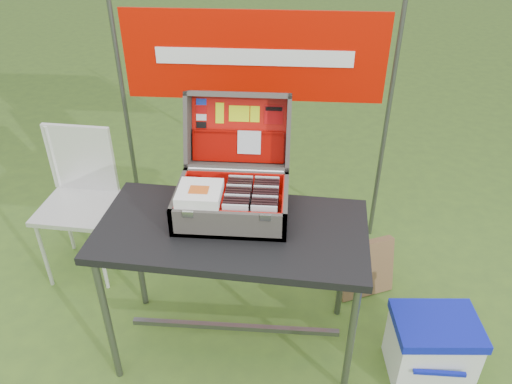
# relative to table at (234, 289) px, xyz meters

# --- Properties ---
(ground) EXTENTS (80.00, 80.00, 0.00)m
(ground) POSITION_rel_table_xyz_m (0.02, -0.03, -0.40)
(ground) COLOR #426125
(ground) RESTS_ON ground
(table) EXTENTS (1.33, 0.73, 0.81)m
(table) POSITION_rel_table_xyz_m (0.00, 0.00, 0.00)
(table) COLOR black
(table) RESTS_ON ground
(table_top) EXTENTS (1.33, 0.73, 0.04)m
(table_top) POSITION_rel_table_xyz_m (0.00, 0.00, 0.38)
(table_top) COLOR black
(table_top) RESTS_ON ground
(table_leg_fl) EXTENTS (0.04, 0.04, 0.77)m
(table_leg_fl) POSITION_rel_table_xyz_m (-0.59, -0.26, -0.02)
(table_leg_fl) COLOR #59595B
(table_leg_fl) RESTS_ON ground
(table_leg_fr) EXTENTS (0.04, 0.04, 0.77)m
(table_leg_fr) POSITION_rel_table_xyz_m (0.59, -0.26, -0.02)
(table_leg_fr) COLOR #59595B
(table_leg_fr) RESTS_ON ground
(table_leg_bl) EXTENTS (0.04, 0.04, 0.77)m
(table_leg_bl) POSITION_rel_table_xyz_m (-0.59, 0.26, -0.02)
(table_leg_bl) COLOR #59595B
(table_leg_bl) RESTS_ON ground
(table_leg_br) EXTENTS (0.04, 0.04, 0.77)m
(table_leg_br) POSITION_rel_table_xyz_m (0.59, 0.26, -0.02)
(table_leg_br) COLOR #59595B
(table_leg_br) RESTS_ON ground
(table_brace) EXTENTS (1.15, 0.03, 0.03)m
(table_brace) POSITION_rel_table_xyz_m (0.00, 0.00, -0.28)
(table_brace) COLOR #59595B
(table_brace) RESTS_ON ground
(suitcase) EXTENTS (0.54, 0.55, 0.49)m
(suitcase) POSITION_rel_table_xyz_m (-0.01, 0.16, 0.65)
(suitcase) COLOR #55524B
(suitcase) RESTS_ON table
(suitcase_base_bottom) EXTENTS (0.54, 0.39, 0.02)m
(suitcase_base_bottom) POSITION_rel_table_xyz_m (-0.01, 0.10, 0.42)
(suitcase_base_bottom) COLOR #55524B
(suitcase_base_bottom) RESTS_ON table_top
(suitcase_base_wall_front) EXTENTS (0.54, 0.02, 0.15)m
(suitcase_base_wall_front) POSITION_rel_table_xyz_m (-0.01, -0.09, 0.48)
(suitcase_base_wall_front) COLOR #55524B
(suitcase_base_wall_front) RESTS_ON table_top
(suitcase_base_wall_back) EXTENTS (0.54, 0.02, 0.15)m
(suitcase_base_wall_back) POSITION_rel_table_xyz_m (-0.01, 0.28, 0.48)
(suitcase_base_wall_back) COLOR #55524B
(suitcase_base_wall_back) RESTS_ON table_top
(suitcase_base_wall_left) EXTENTS (0.02, 0.39, 0.15)m
(suitcase_base_wall_left) POSITION_rel_table_xyz_m (-0.27, 0.10, 0.48)
(suitcase_base_wall_left) COLOR #55524B
(suitcase_base_wall_left) RESTS_ON table_top
(suitcase_base_wall_right) EXTENTS (0.02, 0.39, 0.15)m
(suitcase_base_wall_right) POSITION_rel_table_xyz_m (0.25, 0.10, 0.48)
(suitcase_base_wall_right) COLOR #55524B
(suitcase_base_wall_right) RESTS_ON table_top
(suitcase_liner_floor) EXTENTS (0.50, 0.35, 0.01)m
(suitcase_liner_floor) POSITION_rel_table_xyz_m (-0.01, 0.10, 0.43)
(suitcase_liner_floor) COLOR red
(suitcase_liner_floor) RESTS_ON suitcase_base_bottom
(suitcase_latch_left) EXTENTS (0.05, 0.01, 0.03)m
(suitcase_latch_left) POSITION_rel_table_xyz_m (-0.18, -0.10, 0.54)
(suitcase_latch_left) COLOR silver
(suitcase_latch_left) RESTS_ON suitcase_base_wall_front
(suitcase_latch_right) EXTENTS (0.05, 0.01, 0.03)m
(suitcase_latch_right) POSITION_rel_table_xyz_m (0.17, -0.10, 0.54)
(suitcase_latch_right) COLOR silver
(suitcase_latch_right) RESTS_ON suitcase_base_wall_front
(suitcase_hinge) EXTENTS (0.49, 0.02, 0.02)m
(suitcase_hinge) POSITION_rel_table_xyz_m (-0.01, 0.29, 0.55)
(suitcase_hinge) COLOR silver
(suitcase_hinge) RESTS_ON suitcase_base_wall_back
(suitcase_lid_back) EXTENTS (0.54, 0.14, 0.37)m
(suitcase_lid_back) POSITION_rel_table_xyz_m (-0.01, 0.48, 0.69)
(suitcase_lid_back) COLOR #55524B
(suitcase_lid_back) RESTS_ON suitcase_base_wall_back
(suitcase_lid_rim_far) EXTENTS (0.54, 0.14, 0.07)m
(suitcase_lid_rim_far) POSITION_rel_table_xyz_m (-0.01, 0.48, 0.89)
(suitcase_lid_rim_far) COLOR #55524B
(suitcase_lid_rim_far) RESTS_ON suitcase_lid_back
(suitcase_lid_rim_near) EXTENTS (0.54, 0.14, 0.07)m
(suitcase_lid_rim_near) POSITION_rel_table_xyz_m (-0.01, 0.36, 0.54)
(suitcase_lid_rim_near) COLOR #55524B
(suitcase_lid_rim_near) RESTS_ON suitcase_lid_back
(suitcase_lid_rim_left) EXTENTS (0.02, 0.26, 0.41)m
(suitcase_lid_rim_left) POSITION_rel_table_xyz_m (-0.27, 0.42, 0.71)
(suitcase_lid_rim_left) COLOR #55524B
(suitcase_lid_rim_left) RESTS_ON suitcase_lid_back
(suitcase_lid_rim_right) EXTENTS (0.02, 0.26, 0.41)m
(suitcase_lid_rim_right) POSITION_rel_table_xyz_m (0.25, 0.42, 0.71)
(suitcase_lid_rim_right) COLOR #55524B
(suitcase_lid_rim_right) RESTS_ON suitcase_lid_back
(suitcase_lid_liner) EXTENTS (0.50, 0.12, 0.33)m
(suitcase_lid_liner) POSITION_rel_table_xyz_m (-0.01, 0.47, 0.70)
(suitcase_lid_liner) COLOR red
(suitcase_lid_liner) RESTS_ON suitcase_lid_back
(suitcase_liner_wall_front) EXTENTS (0.50, 0.01, 0.12)m
(suitcase_liner_wall_front) POSITION_rel_table_xyz_m (-0.01, -0.07, 0.49)
(suitcase_liner_wall_front) COLOR red
(suitcase_liner_wall_front) RESTS_ON suitcase_base_bottom
(suitcase_liner_wall_back) EXTENTS (0.50, 0.01, 0.12)m
(suitcase_liner_wall_back) POSITION_rel_table_xyz_m (-0.01, 0.27, 0.49)
(suitcase_liner_wall_back) COLOR red
(suitcase_liner_wall_back) RESTS_ON suitcase_base_bottom
(suitcase_liner_wall_left) EXTENTS (0.01, 0.35, 0.12)m
(suitcase_liner_wall_left) POSITION_rel_table_xyz_m (-0.26, 0.10, 0.49)
(suitcase_liner_wall_left) COLOR red
(suitcase_liner_wall_left) RESTS_ON suitcase_base_bottom
(suitcase_liner_wall_right) EXTENTS (0.01, 0.35, 0.12)m
(suitcase_liner_wall_right) POSITION_rel_table_xyz_m (0.24, 0.10, 0.49)
(suitcase_liner_wall_right) COLOR red
(suitcase_liner_wall_right) RESTS_ON suitcase_base_bottom
(suitcase_lid_pocket) EXTENTS (0.48, 0.08, 0.16)m
(suitcase_lid_pocket) POSITION_rel_table_xyz_m (-0.01, 0.42, 0.62)
(suitcase_lid_pocket) COLOR #890500
(suitcase_lid_pocket) RESTS_ON suitcase_lid_liner
(suitcase_pocket_edge) EXTENTS (0.47, 0.03, 0.03)m
(suitcase_pocket_edge) POSITION_rel_table_xyz_m (-0.01, 0.44, 0.69)
(suitcase_pocket_edge) COLOR #890500
(suitcase_pocket_edge) RESTS_ON suitcase_lid_pocket
(suitcase_pocket_cd) EXTENTS (0.12, 0.05, 0.12)m
(suitcase_pocket_cd) POSITION_rel_table_xyz_m (0.05, 0.41, 0.65)
(suitcase_pocket_cd) COLOR silver
(suitcase_pocket_cd) RESTS_ON suitcase_lid_pocket
(lid_sticker_cc_a) EXTENTS (0.05, 0.01, 0.03)m
(lid_sticker_cc_a) POSITION_rel_table_xyz_m (-0.21, 0.51, 0.83)
(lid_sticker_cc_a) COLOR #1933B2
(lid_sticker_cc_a) RESTS_ON suitcase_lid_liner
(lid_sticker_cc_b) EXTENTS (0.05, 0.01, 0.03)m
(lid_sticker_cc_b) POSITION_rel_table_xyz_m (-0.21, 0.49, 0.79)
(lid_sticker_cc_b) COLOR #B90A0B
(lid_sticker_cc_b) RESTS_ON suitcase_lid_liner
(lid_sticker_cc_c) EXTENTS (0.05, 0.01, 0.03)m
(lid_sticker_cc_c) POSITION_rel_table_xyz_m (-0.21, 0.48, 0.75)
(lid_sticker_cc_c) COLOR white
(lid_sticker_cc_c) RESTS_ON suitcase_lid_liner
(lid_sticker_cc_d) EXTENTS (0.05, 0.01, 0.03)m
(lid_sticker_cc_d) POSITION_rel_table_xyz_m (-0.21, 0.47, 0.71)
(lid_sticker_cc_d) COLOR black
(lid_sticker_cc_d) RESTS_ON suitcase_lid_liner
(lid_card_neon_tall) EXTENTS (0.04, 0.04, 0.10)m
(lid_card_neon_tall) POSITION_rel_table_xyz_m (-0.11, 0.49, 0.78)
(lid_card_neon_tall) COLOR #D0EC13
(lid_card_neon_tall) RESTS_ON suitcase_lid_liner
(lid_card_neon_main) EXTENTS (0.11, 0.03, 0.08)m
(lid_card_neon_main) POSITION_rel_table_xyz_m (-0.01, 0.49, 0.78)
(lid_card_neon_main) COLOR #D0EC13
(lid_card_neon_main) RESTS_ON suitcase_lid_liner
(lid_card_neon_small) EXTENTS (0.05, 0.03, 0.08)m
(lid_card_neon_small) POSITION_rel_table_xyz_m (0.07, 0.49, 0.78)
(lid_card_neon_small) COLOR #D0EC13
(lid_card_neon_small) RESTS_ON suitcase_lid_liner
(lid_sticker_band) EXTENTS (0.10, 0.03, 0.09)m
(lid_sticker_band) POSITION_rel_table_xyz_m (0.17, 0.49, 0.78)
(lid_sticker_band) COLOR #B90A0B
(lid_sticker_band) RESTS_ON suitcase_lid_liner
(lid_sticker_band_bar) EXTENTS (0.09, 0.01, 0.02)m
(lid_sticker_band_bar) POSITION_rel_table_xyz_m (0.17, 0.50, 0.80)
(lid_sticker_band_bar) COLOR black
(lid_sticker_band_bar) RESTS_ON suitcase_lid_liner
(cd_left_0) EXTENTS (0.12, 0.01, 0.14)m
(cd_left_0) POSITION_rel_table_xyz_m (0.03, -0.05, 0.50)
(cd_left_0) COLOR silver
(cd_left_0) RESTS_ON suitcase_liner_floor
(cd_left_1) EXTENTS (0.12, 0.01, 0.14)m
(cd_left_1) POSITION_rel_table_xyz_m (0.03, -0.03, 0.50)
(cd_left_1) COLOR black
(cd_left_1) RESTS_ON suitcase_liner_floor
(cd_left_2) EXTENTS (0.12, 0.01, 0.14)m
(cd_left_2) POSITION_rel_table_xyz_m (0.03, -0.01, 0.50)
(cd_left_2) COLOR black
(cd_left_2) RESTS_ON suitcase_liner_floor
(cd_left_3) EXTENTS (0.12, 0.01, 0.14)m
(cd_left_3) POSITION_rel_table_xyz_m (0.03, 0.01, 0.50)
(cd_left_3) COLOR black
(cd_left_3) RESTS_ON suitcase_liner_floor
(cd_left_4) EXTENTS (0.12, 0.01, 0.14)m
(cd_left_4) POSITION_rel_table_xyz_m (0.03, 0.03, 0.50)
(cd_left_4) COLOR silver
(cd_left_4) RESTS_ON suitcase_liner_floor
(cd_left_5) EXTENTS (0.12, 0.01, 0.14)m
(cd_left_5) POSITION_rel_table_xyz_m (0.03, 0.05, 0.50)
(cd_left_5) COLOR black
(cd_left_5) RESTS_ON suitcase_liner_floor
(cd_left_6) EXTENTS (0.12, 0.01, 0.14)m
(cd_left_6) POSITION_rel_table_xyz_m (0.03, 0.08, 0.50)
(cd_left_6) COLOR black
(cd_left_6) RESTS_ON suitcase_liner_floor
(cd_left_7) EXTENTS (0.12, 0.01, 0.14)m
(cd_left_7) POSITION_rel_table_xyz_m (0.03, 0.10, 0.50)
(cd_left_7) COLOR black
(cd_left_7) RESTS_ON suitcase_liner_floor
(cd_left_8) EXTENTS (0.12, 0.01, 0.14)m
(cd_left_8) POSITION_rel_table_xyz_m (0.03, 0.12, 0.50)
(cd_left_8) COLOR silver
(cd_left_8) RESTS_ON suitcase_liner_floor
(cd_left_9) EXTENTS (0.12, 0.01, 0.14)m
(cd_left_9) POSITION_rel_table_xyz_m (0.03, 0.14, 0.50)
(cd_left_9) COLOR black
(cd_left_9) RESTS_ON suitcase_liner_floor
(cd_left_10) EXTENTS (0.12, 0.01, 0.14)m
(cd_left_10) POSITION_rel_table_xyz_m (0.03, 0.16, 0.50)
(cd_left_10) COLOR black
(cd_left_10) RESTS_ON suitcase_liner_floor
(cd_left_11) EXTENTS (0.12, 0.01, 0.14)m
(cd_left_11) POSITION_rel_table_xyz_m (0.03, 0.18, 0.50)
(cd_left_11) COLOR black
(cd_left_11) RESTS_ON suitcase_liner_floor
(cd_left_12) EXTENTS (0.12, 0.01, 0.14)m
(cd_left_12) POSITION_rel_table_xyz_m (0.03, 0.20, 0.50)
(cd_left_12) COLOR silver
(cd_left_12) RESTS_ON suitcase_liner_floor
(cd_right_0) EXTENTS (0.12, 0.01, 0.14)m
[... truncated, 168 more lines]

